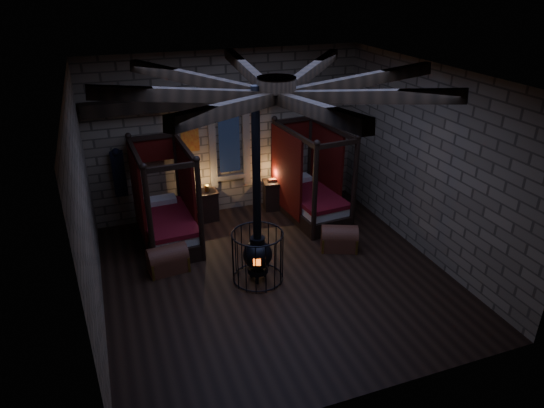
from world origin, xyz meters
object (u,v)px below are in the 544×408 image
object	(u,v)px
bed_right	(310,195)
bed_left	(167,219)
trunk_right	(339,239)
trunk_left	(168,260)
stove	(258,252)

from	to	relation	value
bed_right	bed_left	bearing A→B (deg)	176.16
bed_left	trunk_right	xyz separation A→B (m)	(3.67, -1.73, -0.31)
bed_right	trunk_left	size ratio (longest dim) A/B	2.73
bed_left	trunk_left	distance (m)	1.35
trunk_left	trunk_right	world-z (taller)	trunk_left
bed_right	stove	world-z (taller)	stove
bed_left	stove	xyz separation A→B (m)	(1.50, -2.26, 0.06)
bed_right	trunk_left	distance (m)	4.18
trunk_left	bed_right	bearing A→B (deg)	13.46
trunk_left	stove	distance (m)	2.00
bed_right	trunk_right	xyz separation A→B (m)	(-0.05, -1.82, -0.32)
bed_right	stove	bearing A→B (deg)	-138.45
trunk_right	bed_left	bearing A→B (deg)	177.50
bed_left	stove	distance (m)	2.72
trunk_right	stove	bearing A→B (deg)	-143.45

